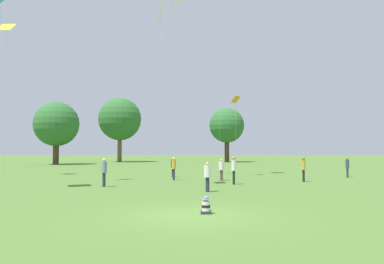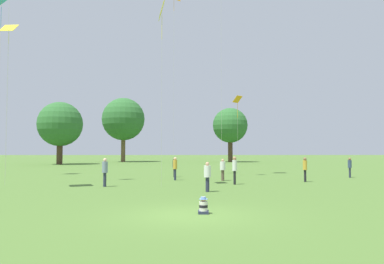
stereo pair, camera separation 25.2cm
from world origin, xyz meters
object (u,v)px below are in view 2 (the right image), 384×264
person_standing_6 (235,167)px  distant_tree_1 (60,124)px  person_standing_1 (305,167)px  person_standing_2 (105,170)px  seated_toddler (203,207)px  person_standing_7 (175,166)px  distant_tree_2 (123,119)px  kite_7 (162,13)px  person_standing_3 (350,166)px  kite_6 (1,2)px  person_standing_5 (174,165)px  person_standing_4 (207,174)px  kite_5 (237,102)px  person_standing_0 (223,168)px  kite_2 (9,31)px  distant_tree_0 (230,126)px

person_standing_6 → distant_tree_1: distant_tree_1 is taller
person_standing_1 → person_standing_2: person_standing_2 is taller
seated_toddler → person_standing_1: bearing=61.8°
person_standing_7 → distant_tree_2: 43.56m
person_standing_6 → kite_7: bearing=101.6°
person_standing_1 → seated_toddler: bearing=18.0°
person_standing_7 → distant_tree_1: bearing=-7.4°
person_standing_3 → person_standing_7: size_ratio=0.95×
kite_6 → seated_toddler: bearing=79.6°
person_standing_5 → distant_tree_2: distant_tree_2 is taller
person_standing_6 → distant_tree_2: bearing=11.7°
person_standing_2 → person_standing_4: bearing=-107.1°
kite_5 → distant_tree_2: bearing=-66.0°
kite_5 → kite_6: bearing=37.6°
seated_toddler → person_standing_6: (2.41, 10.87, 0.85)m
person_standing_6 → kite_6: 16.65m
person_standing_0 → kite_2: kite_2 is taller
seated_toddler → kite_2: size_ratio=0.05×
kite_7 → person_standing_7: bearing=-150.5°
kite_5 → distant_tree_0: (3.39, 36.22, 0.36)m
person_standing_7 → kite_2: size_ratio=0.13×
person_standing_3 → distant_tree_1: size_ratio=0.17×
person_standing_7 → distant_tree_2: (-11.08, 41.57, 6.82)m
kite_2 → distant_tree_2: bearing=134.6°
person_standing_5 → distant_tree_0: (8.68, 37.37, 5.66)m
person_standing_2 → distant_tree_2: distant_tree_2 is taller
seated_toddler → distant_tree_2: (-12.58, 55.81, 7.58)m
seated_toddler → kite_5: size_ratio=0.09×
person_standing_1 → person_standing_5: 10.27m
person_standing_1 → distant_tree_2: 48.02m
person_standing_4 → person_standing_6: 4.60m
seated_toddler → distant_tree_0: 55.55m
person_standing_7 → distant_tree_0: (8.52, 40.50, 5.60)m
person_standing_4 → distant_tree_2: 51.28m
person_standing_1 → kite_2: bearing=-55.0°
person_standing_4 → person_standing_6: bearing=-153.4°
person_standing_0 → person_standing_6: 2.98m
person_standing_1 → distant_tree_0: bearing=-130.8°
kite_6 → distant_tree_0: bearing=-176.7°
person_standing_0 → person_standing_7: size_ratio=0.93×
kite_2 → person_standing_1: bearing=35.9°
kite_2 → kite_5: size_ratio=1.91×
kite_6 → kite_5: bearing=151.1°
person_standing_7 → kite_7: bearing=133.0°
seated_toddler → distant_tree_2: 57.71m
person_standing_2 → distant_tree_1: 37.76m
person_standing_3 → person_standing_7: 13.97m
person_standing_2 → kite_6: size_ratio=0.15×
person_standing_0 → kite_2: (-17.66, 4.49, 11.32)m
person_standing_5 → distant_tree_0: size_ratio=0.16×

